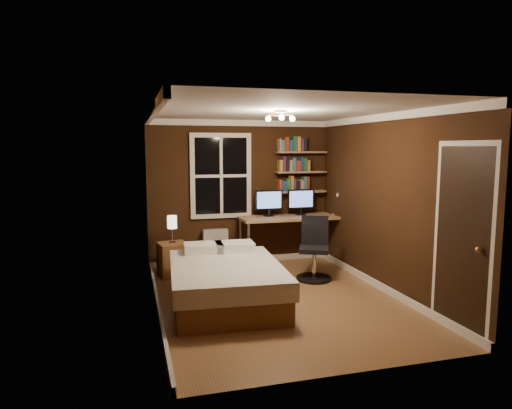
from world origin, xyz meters
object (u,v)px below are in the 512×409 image
object	(u,v)px
desk	(291,219)
office_chair	(314,256)
bed	(226,282)
nightstand	(173,259)
bedside_lamp	(172,229)
monitor_right	(301,202)
desk_lamp	(337,203)
radiator	(215,247)
monitor_left	(269,203)

from	to	relation	value
desk	office_chair	world-z (taller)	office_chair
bed	desk	size ratio (longest dim) A/B	1.14
bed	nightstand	xyz separation A→B (m)	(-0.55, 1.48, -0.02)
desk	nightstand	bearing A→B (deg)	-174.11
bedside_lamp	monitor_right	size ratio (longest dim) A/B	0.90
bed	desk_lamp	world-z (taller)	desk_lamp
monitor_right	radiator	bearing A→B (deg)	174.23
bed	radiator	distance (m)	1.95
bed	monitor_left	size ratio (longest dim) A/B	4.22
bed	desk	bearing A→B (deg)	52.38
monitor_right	office_chair	bearing A→B (deg)	-99.67
bedside_lamp	monitor_right	distance (m)	2.32
nightstand	bedside_lamp	world-z (taller)	bedside_lamp
nightstand	desk	world-z (taller)	desk
bedside_lamp	monitor_right	world-z (taller)	monitor_right
desk_lamp	monitor_right	bearing A→B (deg)	160.35
nightstand	monitor_right	distance (m)	2.43
nightstand	office_chair	distance (m)	2.23
radiator	desk_lamp	world-z (taller)	desk_lamp
desk_lamp	nightstand	bearing A→B (deg)	-178.25
bed	monitor_right	size ratio (longest dim) A/B	4.22
monitor_left	office_chair	distance (m)	1.34
nightstand	monitor_left	size ratio (longest dim) A/B	1.10
nightstand	desk_lamp	world-z (taller)	desk_lamp
monitor_right	office_chair	world-z (taller)	monitor_right
desk	office_chair	xyz separation A→B (m)	(0.03, -0.98, -0.42)
office_chair	monitor_right	bearing A→B (deg)	105.32
bed	desk	world-z (taller)	desk
radiator	monitor_right	size ratio (longest dim) A/B	1.31
nightstand	monitor_left	xyz separation A→B (m)	(1.69, 0.30, 0.81)
nightstand	radiator	world-z (taller)	radiator
radiator	desk	bearing A→B (deg)	-10.60
nightstand	radiator	xyz separation A→B (m)	(0.77, 0.45, 0.05)
bed	office_chair	xyz separation A→B (m)	(1.55, 0.72, 0.09)
desk_lamp	office_chair	bearing A→B (deg)	-132.57
nightstand	bedside_lamp	xyz separation A→B (m)	(0.00, 0.00, 0.48)
monitor_left	office_chair	size ratio (longest dim) A/B	0.50
bedside_lamp	nightstand	bearing A→B (deg)	0.00
bedside_lamp	monitor_right	xyz separation A→B (m)	(2.28, 0.30, 0.32)
monitor_left	monitor_right	xyz separation A→B (m)	(0.59, 0.00, 0.00)
nightstand	desk_lamp	size ratio (longest dim) A/B	1.22
desk_lamp	bed	bearing A→B (deg)	-146.00
radiator	monitor_right	xyz separation A→B (m)	(1.51, -0.15, 0.76)
monitor_left	bed	bearing A→B (deg)	-122.53
bed	office_chair	size ratio (longest dim) A/B	2.10
nightstand	radiator	size ratio (longest dim) A/B	0.84
nightstand	bed	bearing A→B (deg)	-79.64
bedside_lamp	desk_lamp	bearing A→B (deg)	1.75
bed	monitor_right	xyz separation A→B (m)	(1.73, 1.78, 0.79)
nightstand	desk	xyz separation A→B (m)	(2.06, 0.21, 0.52)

